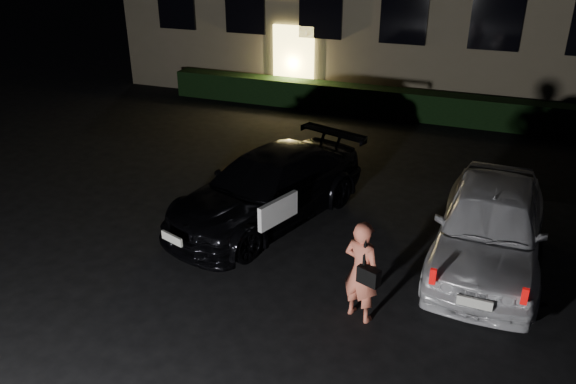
% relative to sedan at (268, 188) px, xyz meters
% --- Properties ---
extents(ground, '(80.00, 80.00, 0.00)m').
position_rel_sedan_xyz_m(ground, '(0.97, -2.83, -0.68)').
color(ground, black).
rests_on(ground, ground).
extents(hedge, '(15.00, 0.70, 0.85)m').
position_rel_sedan_xyz_m(hedge, '(0.97, 7.67, -0.25)').
color(hedge, black).
rests_on(hedge, ground).
extents(sedan, '(3.29, 5.02, 1.35)m').
position_rel_sedan_xyz_m(sedan, '(0.00, 0.00, 0.00)').
color(sedan, black).
rests_on(sedan, ground).
extents(hatch, '(1.87, 4.38, 1.48)m').
position_rel_sedan_xyz_m(hatch, '(4.18, -0.13, 0.06)').
color(hatch, silver).
rests_on(hatch, ground).
extents(man, '(0.69, 0.59, 1.61)m').
position_rel_sedan_xyz_m(man, '(2.52, -2.42, 0.13)').
color(man, '#F07559').
rests_on(man, ground).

